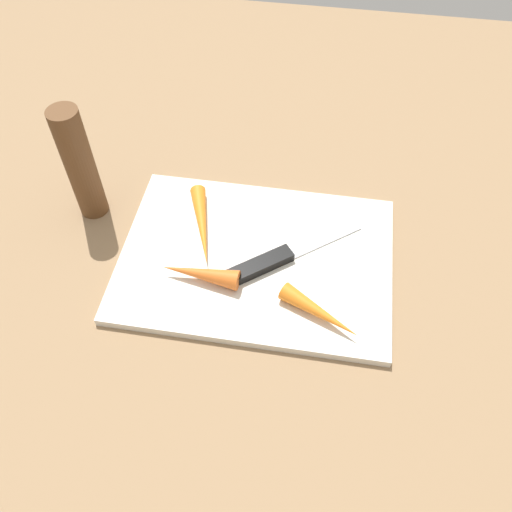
# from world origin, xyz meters

# --- Properties ---
(ground_plane) EXTENTS (1.40, 1.40, 0.00)m
(ground_plane) POSITION_xyz_m (0.00, 0.00, 0.00)
(ground_plane) COLOR #8C6D4C
(cutting_board) EXTENTS (0.36, 0.26, 0.01)m
(cutting_board) POSITION_xyz_m (0.00, 0.00, 0.01)
(cutting_board) COLOR silver
(cutting_board) RESTS_ON ground_plane
(knife) EXTENTS (0.17, 0.14, 0.01)m
(knife) POSITION_xyz_m (-0.02, 0.01, 0.02)
(knife) COLOR #B7B7BC
(knife) RESTS_ON cutting_board
(carrot_longest) EXTENTS (0.06, 0.14, 0.02)m
(carrot_longest) POSITION_xyz_m (0.08, -0.03, 0.02)
(carrot_longest) COLOR orange
(carrot_longest) RESTS_ON cutting_board
(carrot_medium) EXTENTS (0.11, 0.07, 0.02)m
(carrot_medium) POSITION_xyz_m (-0.09, 0.08, 0.02)
(carrot_medium) COLOR orange
(carrot_medium) RESTS_ON cutting_board
(carrot_shortest) EXTENTS (0.10, 0.03, 0.03)m
(carrot_shortest) POSITION_xyz_m (0.06, 0.05, 0.03)
(carrot_shortest) COLOR orange
(carrot_shortest) RESTS_ON cutting_board
(pepper_grinder) EXTENTS (0.04, 0.04, 0.17)m
(pepper_grinder) POSITION_xyz_m (0.25, -0.06, 0.09)
(pepper_grinder) COLOR brown
(pepper_grinder) RESTS_ON ground_plane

